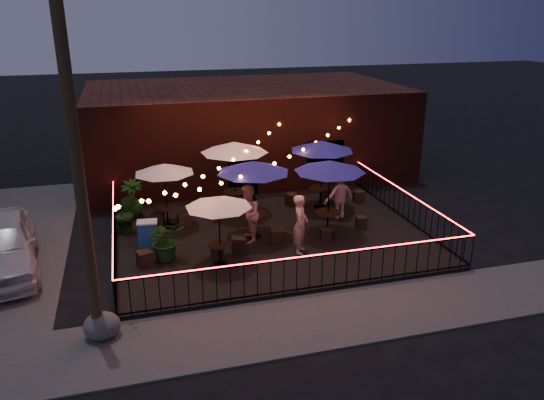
# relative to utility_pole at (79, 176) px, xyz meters

# --- Properties ---
(ground) EXTENTS (110.00, 110.00, 0.00)m
(ground) POSITION_rel_utility_pole_xyz_m (5.40, 2.60, -4.00)
(ground) COLOR black
(ground) RESTS_ON ground
(patio) EXTENTS (10.00, 8.00, 0.15)m
(patio) POSITION_rel_utility_pole_xyz_m (5.40, 4.60, -3.92)
(patio) COLOR black
(patio) RESTS_ON ground
(sidewalk) EXTENTS (18.00, 2.50, 0.05)m
(sidewalk) POSITION_rel_utility_pole_xyz_m (5.40, -0.65, -3.98)
(sidewalk) COLOR #44413F
(sidewalk) RESTS_ON ground
(brick_building) EXTENTS (14.00, 8.00, 4.00)m
(brick_building) POSITION_rel_utility_pole_xyz_m (6.40, 12.59, -2.00)
(brick_building) COLOR #38160F
(brick_building) RESTS_ON ground
(utility_pole) EXTENTS (0.26, 0.26, 8.00)m
(utility_pole) POSITION_rel_utility_pole_xyz_m (0.00, 0.00, 0.00)
(utility_pole) COLOR #382B17
(utility_pole) RESTS_ON ground
(fence_front) EXTENTS (10.00, 0.04, 1.04)m
(fence_front) POSITION_rel_utility_pole_xyz_m (5.40, 0.60, -3.34)
(fence_front) COLOR black
(fence_front) RESTS_ON patio
(fence_left) EXTENTS (0.04, 8.00, 1.04)m
(fence_left) POSITION_rel_utility_pole_xyz_m (0.40, 4.60, -3.34)
(fence_left) COLOR black
(fence_left) RESTS_ON patio
(fence_right) EXTENTS (0.04, 8.00, 1.04)m
(fence_right) POSITION_rel_utility_pole_xyz_m (10.40, 4.60, -3.34)
(fence_right) COLOR black
(fence_right) RESTS_ON patio
(festoon_lights) EXTENTS (10.02, 8.72, 1.32)m
(festoon_lights) POSITION_rel_utility_pole_xyz_m (4.39, 4.30, -1.48)
(festoon_lights) COLOR orange
(festoon_lights) RESTS_ON ground
(cafe_table_0) EXTENTS (2.57, 2.57, 2.13)m
(cafe_table_0) POSITION_rel_utility_pole_xyz_m (3.39, 2.76, -1.90)
(cafe_table_0) COLOR black
(cafe_table_0) RESTS_ON patio
(cafe_table_1) EXTENTS (2.61, 2.61, 2.26)m
(cafe_table_1) POSITION_rel_utility_pole_xyz_m (2.16, 6.19, -1.79)
(cafe_table_1) COLOR black
(cafe_table_1) RESTS_ON patio
(cafe_table_2) EXTENTS (2.48, 2.48, 2.60)m
(cafe_table_2) POSITION_rel_utility_pole_xyz_m (4.84, 4.49, -1.47)
(cafe_table_2) COLOR black
(cafe_table_2) RESTS_ON patio
(cafe_table_3) EXTENTS (3.04, 3.04, 2.69)m
(cafe_table_3) POSITION_rel_utility_pole_xyz_m (4.72, 6.86, -1.40)
(cafe_table_3) COLOR black
(cafe_table_3) RESTS_ON patio
(cafe_table_4) EXTENTS (2.94, 2.94, 2.57)m
(cafe_table_4) POSITION_rel_utility_pole_xyz_m (7.26, 4.04, -1.51)
(cafe_table_4) COLOR black
(cafe_table_4) RESTS_ON patio
(cafe_table_5) EXTENTS (2.55, 2.55, 2.61)m
(cafe_table_5) POSITION_rel_utility_pole_xyz_m (7.92, 6.49, -1.47)
(cafe_table_5) COLOR black
(cafe_table_5) RESTS_ON patio
(bistro_chair_0) EXTENTS (0.50, 0.50, 0.48)m
(bistro_chair_0) POSITION_rel_utility_pole_xyz_m (1.22, 3.24, -3.61)
(bistro_chair_0) COLOR black
(bistro_chair_0) RESTS_ON patio
(bistro_chair_1) EXTENTS (0.36, 0.36, 0.40)m
(bistro_chair_1) POSITION_rel_utility_pole_xyz_m (3.35, 3.12, -3.65)
(bistro_chair_1) COLOR black
(bistro_chair_1) RESTS_ON patio
(bistro_chair_2) EXTENTS (0.50, 0.50, 0.50)m
(bistro_chair_2) POSITION_rel_utility_pole_xyz_m (1.83, 6.39, -3.60)
(bistro_chair_2) COLOR black
(bistro_chair_2) RESTS_ON patio
(bistro_chair_3) EXTENTS (0.47, 0.47, 0.51)m
(bistro_chair_3) POSITION_rel_utility_pole_xyz_m (2.68, 5.84, -3.59)
(bistro_chair_3) COLOR black
(bistro_chair_3) RESTS_ON patio
(bistro_chair_4) EXTENTS (0.53, 0.53, 0.52)m
(bistro_chair_4) POSITION_rel_utility_pole_xyz_m (4.08, 3.41, -3.59)
(bistro_chair_4) COLOR black
(bistro_chair_4) RESTS_ON patio
(bistro_chair_5) EXTENTS (0.48, 0.48, 0.48)m
(bistro_chair_5) POSITION_rel_utility_pole_xyz_m (5.42, 3.78, -3.61)
(bistro_chair_5) COLOR black
(bistro_chair_5) RESTS_ON patio
(bistro_chair_6) EXTENTS (0.50, 0.50, 0.50)m
(bistro_chair_6) POSITION_rel_utility_pole_xyz_m (4.90, 6.71, -3.60)
(bistro_chair_6) COLOR black
(bistro_chair_6) RESTS_ON patio
(bistro_chair_7) EXTENTS (0.54, 0.54, 0.48)m
(bistro_chair_7) POSITION_rel_utility_pole_xyz_m (6.95, 6.97, -3.61)
(bistro_chair_7) COLOR black
(bistro_chair_7) RESTS_ON patio
(bistro_chair_8) EXTENTS (0.38, 0.38, 0.41)m
(bistro_chair_8) POSITION_rel_utility_pole_xyz_m (7.01, 3.56, -3.65)
(bistro_chair_8) COLOR black
(bistro_chair_8) RESTS_ON patio
(bistro_chair_9) EXTENTS (0.38, 0.38, 0.40)m
(bistro_chair_9) POSITION_rel_utility_pole_xyz_m (8.58, 4.23, -3.65)
(bistro_chair_9) COLOR black
(bistro_chair_9) RESTS_ON patio
(bistro_chair_10) EXTENTS (0.57, 0.57, 0.51)m
(bistro_chair_10) POSITION_rel_utility_pole_xyz_m (8.34, 7.07, -3.59)
(bistro_chair_10) COLOR black
(bistro_chair_10) RESTS_ON patio
(bistro_chair_11) EXTENTS (0.39, 0.39, 0.43)m
(bistro_chair_11) POSITION_rel_utility_pole_xyz_m (9.59, 6.70, -3.63)
(bistro_chair_11) COLOR black
(bistro_chair_11) RESTS_ON patio
(patron_a) EXTENTS (0.69, 0.81, 1.87)m
(patron_a) POSITION_rel_utility_pole_xyz_m (5.92, 2.95, -2.91)
(patron_a) COLOR #D7AC8E
(patron_a) RESTS_ON patio
(patron_b) EXTENTS (0.90, 1.06, 1.93)m
(patron_b) POSITION_rel_utility_pole_xyz_m (4.56, 4.15, -2.88)
(patron_b) COLOR #DAAD8B
(patron_b) RESTS_ON patio
(patron_c) EXTENTS (1.26, 0.87, 1.80)m
(patron_c) POSITION_rel_utility_pole_xyz_m (8.20, 5.34, -2.95)
(patron_c) COLOR #D4A08E
(patron_c) RESTS_ON patio
(potted_shrub_a) EXTENTS (1.33, 1.21, 1.27)m
(potted_shrub_a) POSITION_rel_utility_pole_xyz_m (1.89, 3.56, -3.21)
(potted_shrub_a) COLOR #14390D
(potted_shrub_a) RESTS_ON patio
(potted_shrub_b) EXTENTS (0.81, 0.68, 1.37)m
(potted_shrub_b) POSITION_rel_utility_pole_xyz_m (0.80, 6.02, -3.17)
(potted_shrub_b) COLOR #123A13
(potted_shrub_b) RESTS_ON patio
(potted_shrub_c) EXTENTS (0.79, 0.79, 1.38)m
(potted_shrub_c) POSITION_rel_utility_pole_xyz_m (1.03, 7.42, -3.16)
(potted_shrub_c) COLOR #133912
(potted_shrub_c) RESTS_ON patio
(cooler) EXTENTS (0.67, 0.51, 0.83)m
(cooler) POSITION_rel_utility_pole_xyz_m (1.41, 4.72, -3.43)
(cooler) COLOR #1B4EAC
(cooler) RESTS_ON patio
(boulder) EXTENTS (1.09, 1.02, 0.68)m
(boulder) POSITION_rel_utility_pole_xyz_m (0.08, 0.02, -3.66)
(boulder) COLOR #454540
(boulder) RESTS_ON ground
(car_white) EXTENTS (2.64, 5.05, 1.64)m
(car_white) POSITION_rel_utility_pole_xyz_m (-2.79, 4.37, -3.18)
(car_white) COLOR silver
(car_white) RESTS_ON ground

